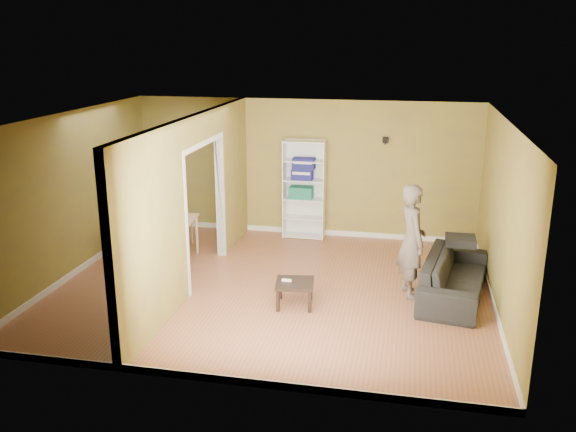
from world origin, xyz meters
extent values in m
plane|color=brown|center=(0.00, 0.00, 0.00)|extent=(6.50, 6.50, 0.00)
plane|color=white|center=(0.00, 0.00, 2.60)|extent=(6.50, 6.50, 0.00)
plane|color=olive|center=(0.00, 2.75, 1.30)|extent=(6.50, 0.00, 6.50)
plane|color=olive|center=(0.00, -2.75, 1.30)|extent=(6.50, 0.00, 6.50)
plane|color=olive|center=(-3.25, 0.00, 1.30)|extent=(0.00, 5.50, 5.50)
plane|color=olive|center=(3.25, 0.00, 1.30)|extent=(0.00, 5.50, 5.50)
cube|color=black|center=(1.50, 2.69, 1.90)|extent=(0.10, 0.10, 0.10)
imported|color=black|center=(2.70, 0.24, 0.40)|extent=(2.22, 1.24, 0.80)
imported|color=slate|center=(2.05, 0.15, 0.99)|extent=(0.86, 0.77, 1.99)
cube|color=white|center=(-0.35, 2.56, 0.93)|extent=(0.02, 0.34, 1.87)
cube|color=white|center=(0.41, 2.56, 0.93)|extent=(0.02, 0.34, 1.87)
cube|color=white|center=(0.03, 2.72, 0.93)|extent=(0.79, 0.02, 1.87)
cube|color=white|center=(0.03, 2.56, 0.02)|extent=(0.75, 0.34, 0.02)
cube|color=white|center=(0.03, 2.56, 0.39)|extent=(0.75, 0.34, 0.02)
cube|color=white|center=(0.03, 2.56, 0.75)|extent=(0.75, 0.34, 0.02)
cube|color=white|center=(0.03, 2.56, 1.12)|extent=(0.75, 0.34, 0.02)
cube|color=white|center=(0.03, 2.56, 1.48)|extent=(0.75, 0.34, 0.02)
cube|color=white|center=(0.03, 2.56, 1.85)|extent=(0.75, 0.34, 0.02)
cube|color=#206954|center=(-0.03, 2.56, 0.87)|extent=(0.44, 0.29, 0.22)
cube|color=#11164C|center=(-0.01, 2.56, 1.23)|extent=(0.39, 0.25, 0.20)
cube|color=navy|center=(0.02, 2.56, 1.44)|extent=(0.41, 0.27, 0.21)
cube|color=black|center=(0.45, -0.56, 0.34)|extent=(0.53, 0.53, 0.04)
cube|color=black|center=(0.23, -0.78, 0.16)|extent=(0.04, 0.04, 0.32)
cube|color=black|center=(0.68, -0.78, 0.16)|extent=(0.04, 0.04, 0.32)
cube|color=black|center=(0.23, -0.34, 0.16)|extent=(0.04, 0.04, 0.32)
cube|color=black|center=(0.68, -0.34, 0.16)|extent=(0.04, 0.04, 0.32)
cube|color=white|center=(0.33, -0.55, 0.37)|extent=(0.14, 0.04, 0.03)
cube|color=tan|center=(-2.17, 0.90, 0.70)|extent=(1.15, 0.77, 0.04)
cylinder|color=tan|center=(-2.70, 0.57, 0.34)|extent=(0.05, 0.05, 0.68)
cylinder|color=tan|center=(-1.64, 0.57, 0.34)|extent=(0.05, 0.05, 0.68)
cylinder|color=tan|center=(-2.70, 1.24, 0.34)|extent=(0.05, 0.05, 0.68)
cylinder|color=tan|center=(-1.64, 1.24, 0.34)|extent=(0.05, 0.05, 0.68)
camera|label=1|loc=(1.96, -8.44, 3.70)|focal=38.00mm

